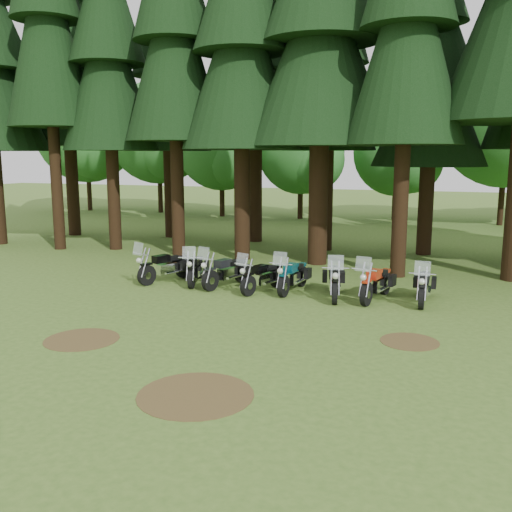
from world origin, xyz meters
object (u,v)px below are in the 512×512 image
Objects in this scene: motorcycle_2 at (226,272)px; motorcycle_7 at (424,287)px; motorcycle_0 at (165,267)px; motorcycle_3 at (263,277)px; motorcycle_1 at (196,269)px; motorcycle_5 at (334,281)px; motorcycle_6 at (376,284)px; motorcycle_4 at (293,277)px.

motorcycle_2 is 1.01× the size of motorcycle_7.
motorcycle_0 is 1.06× the size of motorcycle_3.
motorcycle_1 reaches higher than motorcycle_3.
motorcycle_1 is at bearing 162.72° from motorcycle_5.
motorcycle_0 is 7.34m from motorcycle_6.
motorcycle_5 is at bearing -19.27° from motorcycle_1.
motorcycle_4 is 1.02× the size of motorcycle_7.
motorcycle_7 is (6.42, 0.03, -0.01)m from motorcycle_2.
motorcycle_1 is at bearing -166.86° from motorcycle_2.
motorcycle_6 is 1.40m from motorcycle_7.
motorcycle_5 reaches higher than motorcycle_1.
motorcycle_2 reaches higher than motorcycle_1.
motorcycle_6 is at bearing 20.97° from motorcycle_0.
motorcycle_3 is 0.95× the size of motorcycle_7.
motorcycle_4 is 1.46m from motorcycle_5.
motorcycle_7 is (5.02, 0.29, 0.02)m from motorcycle_3.
motorcycle_4 is (3.52, -0.04, 0.01)m from motorcycle_1.
motorcycle_1 is at bearing 27.09° from motorcycle_0.
motorcycle_4 is 0.98× the size of motorcycle_6.
motorcycle_7 is at bearing -15.88° from motorcycle_1.
motorcycle_1 is 1.20m from motorcycle_2.
motorcycle_5 is 1.01× the size of motorcycle_6.
motorcycle_6 is at bearing -7.97° from motorcycle_5.
motorcycle_7 is at bearing 22.08° from motorcycle_0.
motorcycle_7 reaches higher than motorcycle_3.
motorcycle_1 is at bearing -170.13° from motorcycle_6.
motorcycle_6 reaches higher than motorcycle_1.
motorcycle_0 is at bearing -173.95° from motorcycle_4.
motorcycle_2 is 0.97× the size of motorcycle_6.
motorcycle_0 reaches higher than motorcycle_7.
motorcycle_4 is at bearing 154.75° from motorcycle_5.
motorcycle_5 reaches higher than motorcycle_0.
motorcycle_2 is 0.99× the size of motorcycle_4.
motorcycle_7 is at bearing -7.62° from motorcycle_5.
motorcycle_7 is at bearing 21.62° from motorcycle_3.
motorcycle_1 is 6.22m from motorcycle_6.
motorcycle_5 reaches higher than motorcycle_2.
motorcycle_1 is 0.99× the size of motorcycle_2.
motorcycle_1 is at bearing -169.69° from motorcycle_3.
motorcycle_7 is at bearing 4.81° from motorcycle_4.
motorcycle_4 is at bearing -15.98° from motorcycle_1.
motorcycle_7 is (8.74, 0.02, -0.02)m from motorcycle_0.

